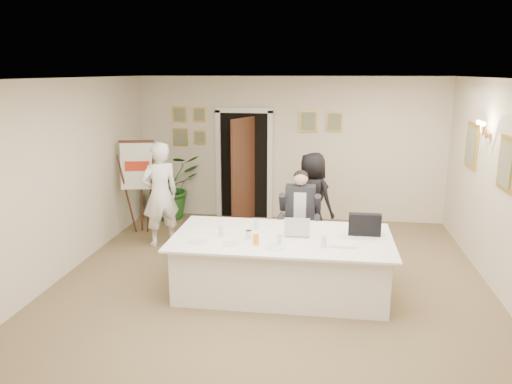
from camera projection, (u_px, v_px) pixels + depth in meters
The scene contains 27 objects.
floor at pixel (269, 291), 6.74m from camera, with size 7.00×7.00×0.00m, color brown.
ceiling at pixel (270, 79), 6.08m from camera, with size 6.00×7.00×0.02m, color white.
wall_back at pixel (290, 149), 9.78m from camera, with size 6.00×0.10×2.80m, color beige.
wall_front at pixel (204, 322), 3.05m from camera, with size 6.00×0.10×2.80m, color beige.
wall_left at pixel (52, 183), 6.82m from camera, with size 0.10×7.00×2.80m, color beige.
doorway at pixel (244, 167), 9.81m from camera, with size 1.14×0.86×2.20m.
pictures_back_wall at pixel (249, 126), 9.75m from camera, with size 3.40×0.06×0.80m, color gold, non-canonical shape.
pictures_right_wall at pixel (487, 154), 7.08m from camera, with size 0.06×2.20×0.80m, color gold, non-canonical shape.
wall_sconce at pixel (484, 129), 7.01m from camera, with size 0.20×0.30×0.24m, color #C17A3E, non-canonical shape.
conference_table at pixel (282, 263), 6.65m from camera, with size 2.87×1.53×0.78m.
seated_man at pixel (300, 215), 7.70m from camera, with size 0.62×0.66×1.44m, color black, non-canonical shape.
flip_chart at pixel (139, 192), 8.98m from camera, with size 0.61×0.43×1.68m.
standing_man at pixel (160, 194), 8.35m from camera, with size 0.64×0.42×1.76m, color white.
standing_woman at pixel (312, 199), 8.41m from camera, with size 0.77×0.50×1.58m, color black.
potted_palm at pixel (170, 186), 9.99m from camera, with size 1.16×1.00×1.29m, color #235B1E.
laptop at pixel (298, 224), 6.61m from camera, with size 0.33×0.35×0.28m, color #B7BABC, non-canonical shape.
laptop_bag at pixel (365, 225), 6.57m from camera, with size 0.42×0.12×0.29m, color black.
paper_stack at pixel (343, 244), 6.21m from camera, with size 0.33×0.23×0.03m, color white.
plate_left at pixel (198, 242), 6.33m from camera, with size 0.23×0.23×0.01m, color white.
plate_mid at pixel (232, 244), 6.25m from camera, with size 0.23×0.23×0.01m, color white.
plate_near at pixel (275, 248), 6.12m from camera, with size 0.23×0.23×0.01m, color white.
glass_a at pixel (221, 231), 6.55m from camera, with size 0.06×0.06×0.14m, color silver.
glass_b at pixel (279, 240), 6.21m from camera, with size 0.06×0.06×0.14m, color silver.
glass_c at pixel (324, 242), 6.14m from camera, with size 0.07×0.07×0.14m, color silver.
glass_d at pixel (256, 224), 6.85m from camera, with size 0.07×0.07×0.14m, color silver.
oj_glass at pixel (256, 239), 6.24m from camera, with size 0.07×0.07×0.13m, color orange.
steel_jug at pixel (249, 235), 6.45m from camera, with size 0.09×0.09×0.11m, color silver.
Camera 1 is at (0.70, -6.20, 2.89)m, focal length 35.00 mm.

